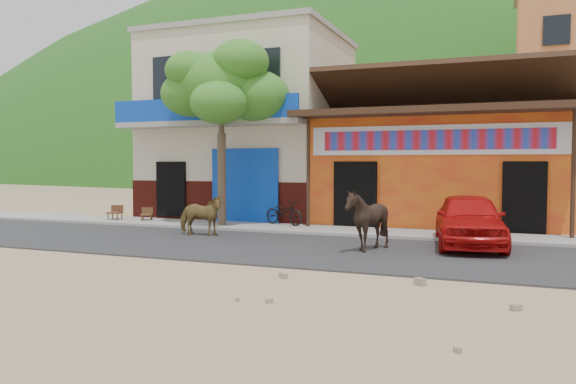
% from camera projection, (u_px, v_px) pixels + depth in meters
% --- Properties ---
extents(ground, '(120.00, 120.00, 0.00)m').
position_uv_depth(ground, '(288.00, 269.00, 11.41)').
color(ground, '#9E825B').
rests_on(ground, ground).
extents(road, '(60.00, 5.00, 0.04)m').
position_uv_depth(road, '(325.00, 250.00, 13.74)').
color(road, '#28282B').
rests_on(road, ground).
extents(sidewalk, '(60.00, 2.00, 0.12)m').
position_uv_depth(sidewalk, '(360.00, 232.00, 16.99)').
color(sidewalk, gray).
rests_on(sidewalk, ground).
extents(dance_club, '(8.00, 6.00, 3.60)m').
position_uv_depth(dance_club, '(443.00, 173.00, 19.89)').
color(dance_club, orange).
rests_on(dance_club, ground).
extents(cafe_building, '(7.00, 6.00, 7.00)m').
position_uv_depth(cafe_building, '(251.00, 129.00, 22.53)').
color(cafe_building, beige).
rests_on(cafe_building, ground).
extents(hillside, '(100.00, 40.00, 24.00)m').
position_uv_depth(hillside, '(476.00, 90.00, 75.88)').
color(hillside, '#194C14').
rests_on(hillside, ground).
extents(tree, '(3.00, 3.00, 6.00)m').
position_uv_depth(tree, '(221.00, 133.00, 18.32)').
color(tree, '#2D721E').
rests_on(tree, sidewalk).
extents(cow_tan, '(1.47, 0.81, 1.18)m').
position_uv_depth(cow_tan, '(200.00, 216.00, 16.27)').
color(cow_tan, olive).
rests_on(cow_tan, road).
extents(cow_dark, '(1.75, 1.69, 1.49)m').
position_uv_depth(cow_dark, '(367.00, 220.00, 13.45)').
color(cow_dark, black).
rests_on(cow_dark, road).
extents(red_car, '(2.16, 4.17, 1.36)m').
position_uv_depth(red_car, '(469.00, 220.00, 14.21)').
color(red_car, '#BA0D0D').
rests_on(red_car, road).
extents(scooter, '(1.66, 1.07, 0.82)m').
position_uv_depth(scooter, '(284.00, 212.00, 18.38)').
color(scooter, black).
rests_on(scooter, sidewalk).
extents(cafe_chair_left, '(0.53, 0.53, 0.96)m').
position_uv_depth(cafe_chair_left, '(115.00, 206.00, 20.15)').
color(cafe_chair_left, '#512F1B').
rests_on(cafe_chair_left, sidewalk).
extents(cafe_chair_right, '(0.52, 0.52, 0.83)m').
position_uv_depth(cafe_chair_right, '(147.00, 209.00, 19.89)').
color(cafe_chair_right, '#462217').
rests_on(cafe_chair_right, sidewalk).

